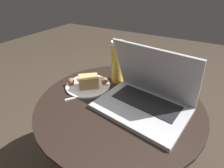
{
  "coord_description": "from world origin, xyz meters",
  "views": [
    {
      "loc": [
        0.28,
        -0.57,
        1.01
      ],
      "look_at": [
        -0.04,
        0.01,
        0.61
      ],
      "focal_mm": 28.0,
      "sensor_mm": 36.0,
      "label": 1
    }
  ],
  "objects": [
    {
      "name": "beer_glass",
      "position": [
        -0.09,
        0.15,
        0.65
      ],
      "size": [
        0.07,
        0.07,
        0.22
      ],
      "color": "gold",
      "rests_on": "table"
    },
    {
      "name": "fork",
      "position": [
        -0.15,
        -0.03,
        0.54
      ],
      "size": [
        0.12,
        0.17,
        0.0
      ],
      "color": "#B2B2B7",
      "rests_on": "table"
    },
    {
      "name": "table",
      "position": [
        0.0,
        0.0,
        0.41
      ],
      "size": [
        0.74,
        0.74,
        0.54
      ],
      "color": "#515156",
      "rests_on": "ground_plane"
    },
    {
      "name": "laptop",
      "position": [
        0.11,
        0.02,
        0.59
      ],
      "size": [
        0.4,
        0.32,
        0.26
      ],
      "color": "#B2B2B7",
      "rests_on": "table"
    },
    {
      "name": "snack_plate",
      "position": [
        -0.19,
        0.03,
        0.56
      ],
      "size": [
        0.22,
        0.22,
        0.07
      ],
      "color": "white",
      "rests_on": "table"
    },
    {
      "name": "napkin",
      "position": [
        -0.19,
        0.05,
        0.54
      ],
      "size": [
        0.18,
        0.16,
        0.0
      ],
      "color": "silver",
      "rests_on": "table"
    }
  ]
}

